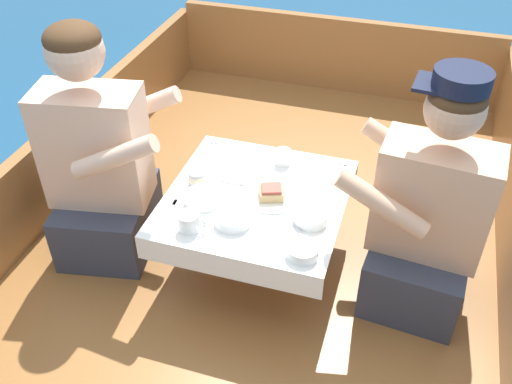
{
  "coord_description": "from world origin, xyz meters",
  "views": [
    {
      "loc": [
        0.52,
        -1.66,
        2.02
      ],
      "look_at": [
        0.0,
        0.0,
        0.66
      ],
      "focal_mm": 40.0,
      "sensor_mm": 36.0,
      "label": 1
    }
  ],
  "objects_px": {
    "person_starboard": "(427,218)",
    "coffee_cup_port": "(283,156)",
    "sandwich": "(271,193)",
    "person_port": "(100,165)",
    "coffee_cup_starboard": "(189,221)",
    "tin_can": "(197,178)"
  },
  "relations": [
    {
      "from": "person_starboard",
      "to": "coffee_cup_starboard",
      "type": "bearing_deg",
      "value": 24.91
    },
    {
      "from": "coffee_cup_port",
      "to": "coffee_cup_starboard",
      "type": "distance_m",
      "value": 0.55
    },
    {
      "from": "person_port",
      "to": "person_starboard",
      "type": "bearing_deg",
      "value": -6.58
    },
    {
      "from": "person_port",
      "to": "coffee_cup_port",
      "type": "distance_m",
      "value": 0.75
    },
    {
      "from": "coffee_cup_starboard",
      "to": "person_port",
      "type": "bearing_deg",
      "value": 157.11
    },
    {
      "from": "person_starboard",
      "to": "tin_can",
      "type": "height_order",
      "value": "person_starboard"
    },
    {
      "from": "person_starboard",
      "to": "sandwich",
      "type": "xyz_separation_m",
      "value": [
        -0.58,
        -0.04,
        0.01
      ]
    },
    {
      "from": "sandwich",
      "to": "person_starboard",
      "type": "bearing_deg",
      "value": 3.75
    },
    {
      "from": "person_port",
      "to": "coffee_cup_starboard",
      "type": "bearing_deg",
      "value": -33.55
    },
    {
      "from": "person_port",
      "to": "coffee_cup_port",
      "type": "bearing_deg",
      "value": 13.06
    },
    {
      "from": "sandwich",
      "to": "tin_can",
      "type": "xyz_separation_m",
      "value": [
        -0.31,
        0.01,
        -0.0
      ]
    },
    {
      "from": "person_port",
      "to": "tin_can",
      "type": "bearing_deg",
      "value": -1.13
    },
    {
      "from": "person_starboard",
      "to": "coffee_cup_port",
      "type": "bearing_deg",
      "value": -13.96
    },
    {
      "from": "person_port",
      "to": "coffee_cup_starboard",
      "type": "height_order",
      "value": "person_port"
    },
    {
      "from": "sandwich",
      "to": "coffee_cup_port",
      "type": "height_order",
      "value": "coffee_cup_port"
    },
    {
      "from": "person_port",
      "to": "person_starboard",
      "type": "height_order",
      "value": "person_port"
    },
    {
      "from": "person_starboard",
      "to": "coffee_cup_starboard",
      "type": "relative_size",
      "value": 9.24
    },
    {
      "from": "person_port",
      "to": "coffee_cup_starboard",
      "type": "distance_m",
      "value": 0.51
    },
    {
      "from": "person_port",
      "to": "tin_can",
      "type": "distance_m",
      "value": 0.4
    },
    {
      "from": "coffee_cup_port",
      "to": "tin_can",
      "type": "distance_m",
      "value": 0.38
    },
    {
      "from": "person_port",
      "to": "coffee_cup_starboard",
      "type": "relative_size",
      "value": 9.57
    },
    {
      "from": "coffee_cup_port",
      "to": "coffee_cup_starboard",
      "type": "relative_size",
      "value": 0.87
    }
  ]
}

